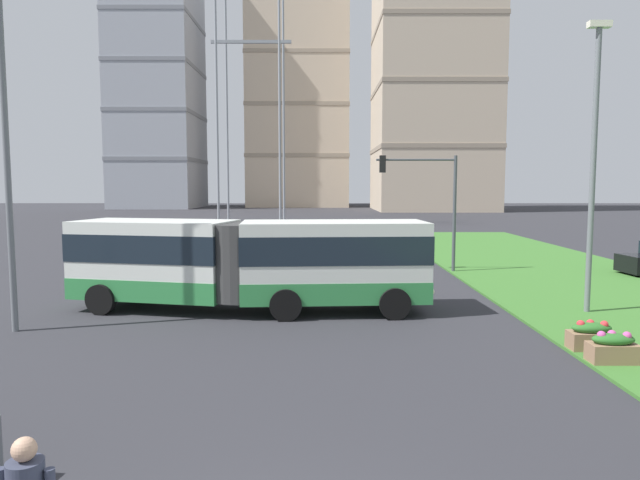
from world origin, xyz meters
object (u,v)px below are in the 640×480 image
at_px(articulated_bus, 249,262).
at_px(streetlight_median, 593,157).
at_px(apartment_tower_west, 156,71).
at_px(flower_planter_3, 590,335).
at_px(streetlight_left, 5,149).
at_px(apartment_tower_centre, 432,62).
at_px(car_white_van, 186,258).
at_px(traffic_light_far_right, 427,192).
at_px(flower_planter_2, 612,347).
at_px(apartment_tower_westcentre, 298,111).

xyz_separation_m(articulated_bus, streetlight_median, (11.06, -0.52, 3.43)).
bearing_deg(apartment_tower_west, flower_planter_3, -68.70).
height_order(streetlight_left, apartment_tower_centre, apartment_tower_centre).
distance_m(car_white_van, apartment_tower_west, 89.10).
bearing_deg(apartment_tower_west, traffic_light_far_right, -66.62).
bearing_deg(flower_planter_2, streetlight_left, 168.53).
xyz_separation_m(flower_planter_2, apartment_tower_centre, (12.02, 85.09, 24.26)).
bearing_deg(streetlight_median, streetlight_left, -172.70).
relative_size(flower_planter_2, apartment_tower_westcentre, 0.03).
height_order(traffic_light_far_right, streetlight_left, streetlight_left).
height_order(articulated_bus, apartment_tower_west, apartment_tower_west).
bearing_deg(traffic_light_far_right, articulated_bus, -131.67).
bearing_deg(apartment_tower_centre, apartment_tower_west, 167.27).
relative_size(articulated_bus, streetlight_median, 1.30).
bearing_deg(streetlight_median, traffic_light_far_right, 111.92).
relative_size(flower_planter_2, traffic_light_far_right, 0.20).
bearing_deg(articulated_bus, flower_planter_2, -32.90).
height_order(flower_planter_3, apartment_tower_centre, apartment_tower_centre).
height_order(traffic_light_far_right, streetlight_median, streetlight_median).
xyz_separation_m(flower_planter_3, apartment_tower_west, (-37.07, 95.11, 24.94)).
relative_size(articulated_bus, flower_planter_3, 10.95).
bearing_deg(flower_planter_2, traffic_light_far_right, 96.73).
distance_m(apartment_tower_westcentre, apartment_tower_centre, 29.73).
distance_m(car_white_van, flower_planter_3, 18.40).
height_order(flower_planter_3, traffic_light_far_right, traffic_light_far_right).
height_order(apartment_tower_west, apartment_tower_centre, apartment_tower_west).
bearing_deg(articulated_bus, traffic_light_far_right, 48.33).
relative_size(traffic_light_far_right, apartment_tower_west, 0.11).
xyz_separation_m(flower_planter_3, traffic_light_far_right, (-1.69, 13.25, 3.45)).
bearing_deg(flower_planter_3, apartment_tower_centre, 81.86).
xyz_separation_m(car_white_van, apartment_tower_westcentre, (2.01, 88.89, 18.12)).
distance_m(flower_planter_3, apartment_tower_centre, 88.28).
height_order(streetlight_median, apartment_tower_west, apartment_tower_west).
bearing_deg(apartment_tower_centre, flower_planter_3, -98.14).
height_order(flower_planter_3, apartment_tower_west, apartment_tower_west).
height_order(streetlight_median, apartment_tower_westcentre, apartment_tower_westcentre).
relative_size(car_white_van, streetlight_median, 0.49).
bearing_deg(streetlight_median, flower_planter_2, -109.39).
bearing_deg(car_white_van, apartment_tower_westcentre, 88.70).
bearing_deg(articulated_bus, streetlight_left, -156.69).
height_order(flower_planter_2, apartment_tower_westcentre, apartment_tower_westcentre).
distance_m(flower_planter_3, apartment_tower_west, 105.08).
relative_size(flower_planter_3, apartment_tower_westcentre, 0.03).
distance_m(flower_planter_3, apartment_tower_westcentre, 104.04).
relative_size(streetlight_median, apartment_tower_westcentre, 0.25).
distance_m(flower_planter_2, flower_planter_3, 1.07).
distance_m(articulated_bus, apartment_tower_centre, 85.13).
distance_m(streetlight_left, apartment_tower_westcentre, 100.73).
height_order(articulated_bus, apartment_tower_centre, apartment_tower_centre).
bearing_deg(flower_planter_3, streetlight_median, 66.32).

